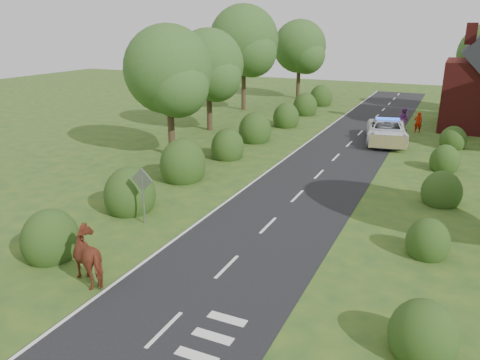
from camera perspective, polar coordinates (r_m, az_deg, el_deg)
The scene contains 14 objects.
ground at distance 17.03m, azimuth -1.61°, elevation -10.58°, with size 120.00×120.00×0.00m, color #294D1F.
road at distance 30.23m, azimuth 11.15°, elevation 2.25°, with size 6.00×70.00×0.02m, color black.
road_markings at distance 28.72m, azimuth 7.04°, elevation 1.63°, with size 4.96×70.00×0.01m.
hedgerow_left at distance 29.25m, azimuth -2.86°, elevation 3.53°, with size 2.75×50.41×3.00m.
hedgerow_right at distance 25.70m, azimuth 23.46°, elevation -0.59°, with size 2.10×45.78×2.10m.
tree_left_a at distance 30.20m, azimuth -8.45°, elevation 12.69°, with size 5.74×5.60×8.38m.
tree_left_b at distance 37.84m, azimuth -3.62°, elevation 13.52°, with size 5.74×5.60×8.07m.
tree_left_c at distance 47.32m, azimuth 0.71°, elevation 16.34°, with size 6.97×6.80×10.22m.
tree_left_d at distance 55.85m, azimuth 7.49°, elevation 15.59°, with size 6.15×6.00×8.89m.
road_sign at distance 20.36m, azimuth -11.80°, elevation -0.90°, with size 1.06×0.08×2.53m.
cow at distance 16.65m, azimuth -17.46°, elevation -9.23°, with size 1.14×2.16×1.53m, color maroon.
police_van at distance 36.01m, azimuth 17.43°, elevation 5.70°, with size 3.83×6.48×1.83m.
pedestrian_red at distance 40.23m, azimuth 20.89°, elevation 6.59°, with size 0.61×0.40×1.66m, color #AF1704.
pedestrian_purple at distance 40.64m, azimuth 19.27°, elevation 7.02°, with size 0.91×0.71×1.86m, color #76307E.
Camera 1 is at (6.69, -13.31, 8.26)m, focal length 35.00 mm.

